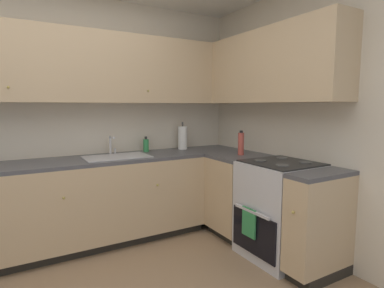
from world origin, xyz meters
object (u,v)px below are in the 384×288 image
at_px(oil_bottle, 241,144).
at_px(oven_range, 281,209).
at_px(soap_bottle, 146,145).
at_px(paper_towel_roll, 183,138).

bearing_deg(oil_bottle, oven_range, -88.15).
height_order(oven_range, soap_bottle, soap_bottle).
bearing_deg(paper_towel_roll, oil_bottle, -65.76).
bearing_deg(paper_towel_roll, soap_bottle, 177.53).
bearing_deg(oil_bottle, soap_bottle, 136.98).
bearing_deg(oil_bottle, paper_towel_roll, 114.24).
bearing_deg(soap_bottle, oil_bottle, -43.02).
distance_m(oven_range, oil_bottle, 0.80).
height_order(soap_bottle, paper_towel_roll, paper_towel_roll).
bearing_deg(oven_range, paper_towel_roll, 104.79).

